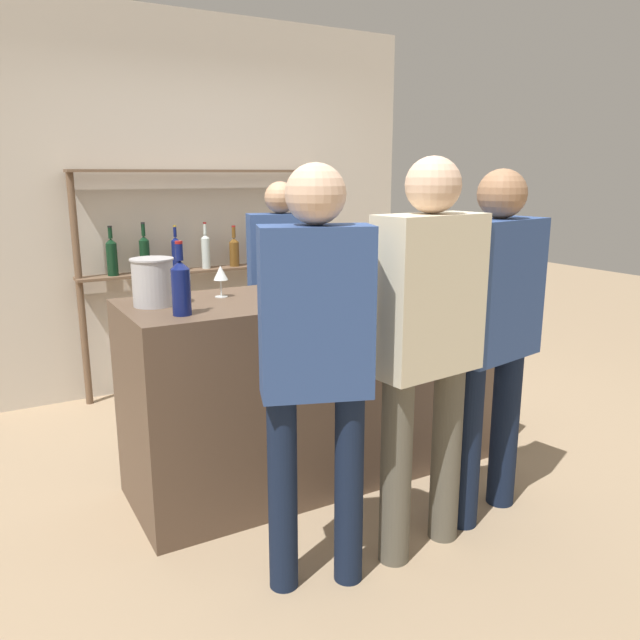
# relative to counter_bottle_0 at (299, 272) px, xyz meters

# --- Properties ---
(ground_plane) EXTENTS (16.00, 16.00, 0.00)m
(ground_plane) POSITION_rel_counter_bottle_0_xyz_m (0.18, 0.12, -1.17)
(ground_plane) COLOR #9E8466
(bar_counter) EXTENTS (2.05, 0.69, 1.03)m
(bar_counter) POSITION_rel_counter_bottle_0_xyz_m (0.18, 0.12, -0.65)
(bar_counter) COLOR brown
(bar_counter) RESTS_ON ground_plane
(back_wall) EXTENTS (3.65, 0.12, 2.80)m
(back_wall) POSITION_rel_counter_bottle_0_xyz_m (0.18, 2.06, 0.23)
(back_wall) COLOR beige
(back_wall) RESTS_ON ground_plane
(back_shelf) EXTENTS (1.92, 0.18, 1.67)m
(back_shelf) POSITION_rel_counter_bottle_0_xyz_m (0.18, 1.88, -0.07)
(back_shelf) COLOR brown
(back_shelf) RESTS_ON ground_plane
(counter_bottle_0) EXTENTS (0.08, 0.08, 0.34)m
(counter_bottle_0) POSITION_rel_counter_bottle_0_xyz_m (0.00, 0.00, 0.00)
(counter_bottle_0) COLOR black
(counter_bottle_0) RESTS_ON bar_counter
(counter_bottle_1) EXTENTS (0.08, 0.08, 0.33)m
(counter_bottle_1) POSITION_rel_counter_bottle_0_xyz_m (-0.62, -0.07, -0.00)
(counter_bottle_1) COLOR #0F1956
(counter_bottle_1) RESTS_ON bar_counter
(counter_bottle_2) EXTENTS (0.09, 0.09, 0.36)m
(counter_bottle_2) POSITION_rel_counter_bottle_0_xyz_m (0.71, 0.02, 0.00)
(counter_bottle_2) COLOR black
(counter_bottle_2) RESTS_ON bar_counter
(wine_glass) EXTENTS (0.07, 0.07, 0.16)m
(wine_glass) POSITION_rel_counter_bottle_0_xyz_m (-0.32, 0.23, -0.02)
(wine_glass) COLOR silver
(wine_glass) RESTS_ON bar_counter
(ice_bucket) EXTENTS (0.20, 0.20, 0.22)m
(ice_bucket) POSITION_rel_counter_bottle_0_xyz_m (-0.67, 0.19, -0.02)
(ice_bucket) COLOR #B2B2B7
(ice_bucket) RESTS_ON bar_counter
(customer_center) EXTENTS (0.50, 0.26, 1.71)m
(customer_center) POSITION_rel_counter_bottle_0_xyz_m (0.21, -0.74, -0.17)
(customer_center) COLOR #575347
(customer_center) RESTS_ON ground_plane
(customer_right) EXTENTS (0.52, 0.30, 1.66)m
(customer_right) POSITION_rel_counter_bottle_0_xyz_m (0.67, -0.66, -0.20)
(customer_right) COLOR #121C33
(customer_right) RESTS_ON ground_plane
(customer_left) EXTENTS (0.46, 0.32, 1.68)m
(customer_left) POSITION_rel_counter_bottle_0_xyz_m (-0.31, -0.72, -0.17)
(customer_left) COLOR #121C33
(customer_left) RESTS_ON ground_plane
(server_behind_counter) EXTENTS (0.47, 0.30, 1.59)m
(server_behind_counter) POSITION_rel_counter_bottle_0_xyz_m (0.42, 1.07, -0.24)
(server_behind_counter) COLOR #121C33
(server_behind_counter) RESTS_ON ground_plane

